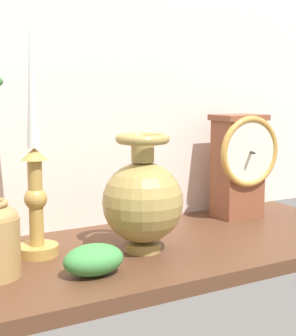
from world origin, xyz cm
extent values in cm
cube|color=#51311F|center=(0.00, 0.00, -1.20)|extent=(100.00, 36.00, 2.40)
cube|color=silver|center=(0.00, 18.50, 32.50)|extent=(120.00, 2.00, 65.00)
cube|color=brown|center=(32.14, 9.47, 10.50)|extent=(9.61, 6.96, 21.00)
cube|color=brown|center=(32.14, 9.47, 21.60)|extent=(10.76, 7.79, 1.20)
torus|color=#C18F42|center=(32.14, 5.59, 14.63)|extent=(14.99, 1.36, 14.99)
cylinder|color=#EDE8CC|center=(32.14, 5.49, 14.63)|extent=(12.54, 0.40, 12.54)
cube|color=black|center=(32.14, 5.19, 14.63)|extent=(2.76, 4.50, 0.30)
cylinder|color=#B28B43|center=(-14.16, 4.63, 0.90)|extent=(7.05, 7.05, 1.80)
cylinder|color=#B28B43|center=(-14.16, 4.63, 8.96)|extent=(2.39, 2.39, 14.33)
sphere|color=#B28B43|center=(-14.16, 4.63, 9.68)|extent=(3.82, 3.82, 3.82)
cone|color=#B28B43|center=(-14.16, 4.63, 17.13)|extent=(4.27, 4.27, 2.00)
cone|color=silver|center=(-14.16, 4.63, 29.06)|extent=(2.21, 2.21, 21.86)
cylinder|color=#9E8747|center=(2.36, -1.91, 0.80)|extent=(6.22, 6.22, 1.60)
sphere|color=#9E8747|center=(2.36, -1.91, 8.51)|extent=(13.83, 13.83, 13.83)
cylinder|color=#9E8747|center=(2.36, -1.91, 17.38)|extent=(3.87, 3.87, 3.91)
torus|color=#9E8747|center=(2.36, -1.91, 19.34)|extent=(9.08, 9.08, 1.64)
ellipsoid|color=#3E8B42|center=(-9.72, -8.57, 2.35)|extent=(9.40, 6.58, 4.70)
camera|label=1|loc=(-39.53, -77.33, 27.43)|focal=55.64mm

